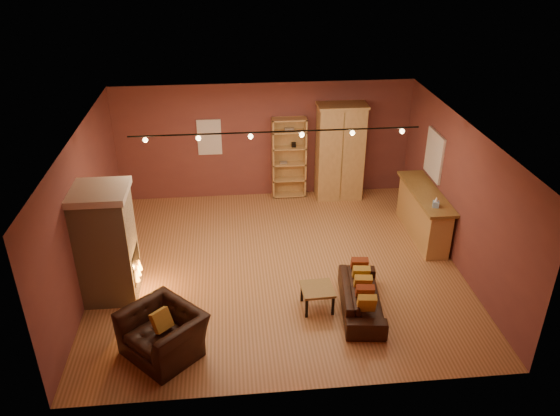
{
  "coord_description": "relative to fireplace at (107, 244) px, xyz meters",
  "views": [
    {
      "loc": [
        -0.84,
        -8.97,
        6.02
      ],
      "look_at": [
        0.07,
        0.2,
        1.19
      ],
      "focal_mm": 35.0,
      "sensor_mm": 36.0,
      "label": 1
    }
  ],
  "objects": [
    {
      "name": "right_wall",
      "position": [
        6.54,
        0.6,
        0.34
      ],
      "size": [
        0.02,
        6.5,
        2.8
      ],
      "primitive_type": "cube",
      "color": "brown",
      "rests_on": "floor"
    },
    {
      "name": "coffee_table",
      "position": [
        3.6,
        -0.77,
        -0.7
      ],
      "size": [
        0.57,
        0.57,
        0.42
      ],
      "rotation": [
        0.0,
        0.0,
        0.04
      ],
      "color": "olive",
      "rests_on": "floor"
    },
    {
      "name": "armoire",
      "position": [
        4.81,
        3.55,
        0.12
      ],
      "size": [
        1.15,
        0.66,
        2.34
      ],
      "color": "tan",
      "rests_on": "floor"
    },
    {
      "name": "back_wall",
      "position": [
        3.04,
        3.85,
        0.34
      ],
      "size": [
        7.0,
        0.02,
        2.8
      ],
      "primitive_type": "cube",
      "color": "brown",
      "rests_on": "floor"
    },
    {
      "name": "fireplace",
      "position": [
        0.0,
        0.0,
        0.0
      ],
      "size": [
        1.01,
        0.98,
        2.12
      ],
      "color": "tan",
      "rests_on": "floor"
    },
    {
      "name": "loveseat",
      "position": [
        4.36,
        -0.9,
        -0.7
      ],
      "size": [
        0.7,
        1.77,
        0.73
      ],
      "rotation": [
        0.0,
        0.0,
        1.45
      ],
      "color": "black",
      "rests_on": "floor"
    },
    {
      "name": "ceiling",
      "position": [
        3.04,
        0.6,
        1.74
      ],
      "size": [
        7.0,
        7.0,
        0.0
      ],
      "primitive_type": "plane",
      "rotation": [
        3.14,
        0.0,
        0.0
      ],
      "color": "brown",
      "rests_on": "back_wall"
    },
    {
      "name": "tissue_box",
      "position": [
        6.19,
        0.81,
        0.07
      ],
      "size": [
        0.15,
        0.15,
        0.22
      ],
      "rotation": [
        0.0,
        0.0,
        -0.32
      ],
      "color": "#8DB8E2",
      "rests_on": "bar_counter"
    },
    {
      "name": "right_window",
      "position": [
        6.51,
        2.0,
        0.59
      ],
      "size": [
        0.05,
        0.9,
        1.0
      ],
      "primitive_type": "cube",
      "color": "white",
      "rests_on": "right_wall"
    },
    {
      "name": "bar_counter",
      "position": [
        6.24,
        1.5,
        -0.53
      ],
      "size": [
        0.59,
        2.18,
        1.04
      ],
      "color": "tan",
      "rests_on": "floor"
    },
    {
      "name": "back_window",
      "position": [
        1.74,
        3.83,
        0.49
      ],
      "size": [
        0.56,
        0.04,
        0.86
      ],
      "primitive_type": "cube",
      "color": "white",
      "rests_on": "back_wall"
    },
    {
      "name": "floor",
      "position": [
        3.04,
        0.6,
        -1.06
      ],
      "size": [
        7.0,
        7.0,
        0.0
      ],
      "primitive_type": "plane",
      "color": "#9B6037",
      "rests_on": "ground"
    },
    {
      "name": "track_rail",
      "position": [
        3.04,
        0.8,
        1.63
      ],
      "size": [
        5.2,
        0.09,
        0.13
      ],
      "color": "black",
      "rests_on": "ceiling"
    },
    {
      "name": "bookcase",
      "position": [
        3.61,
        3.74,
        -0.05
      ],
      "size": [
        0.82,
        0.32,
        2.0
      ],
      "color": "tan",
      "rests_on": "floor"
    },
    {
      "name": "left_wall",
      "position": [
        -0.46,
        0.6,
        0.34
      ],
      "size": [
        0.02,
        6.5,
        2.8
      ],
      "primitive_type": "cube",
      "color": "brown",
      "rests_on": "floor"
    },
    {
      "name": "armchair",
      "position": [
        1.04,
        -1.64,
        -0.55
      ],
      "size": [
        1.34,
        1.35,
        1.01
      ],
      "rotation": [
        0.0,
        0.0,
        -0.81
      ],
      "color": "black",
      "rests_on": "floor"
    }
  ]
}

